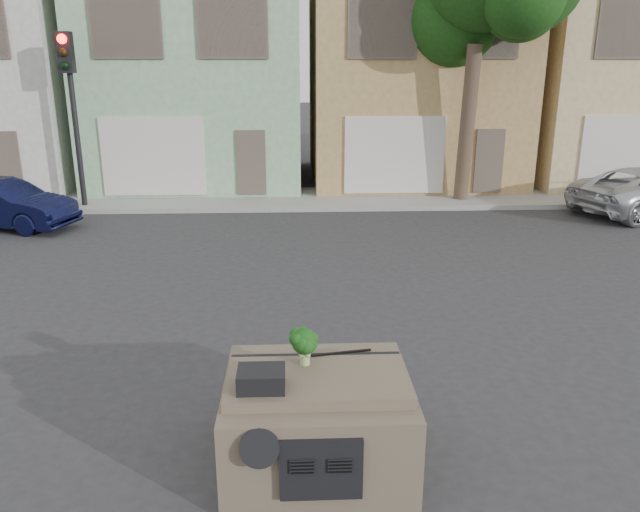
{
  "coord_description": "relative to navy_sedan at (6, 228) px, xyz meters",
  "views": [
    {
      "loc": [
        -0.23,
        -8.98,
        4.28
      ],
      "look_at": [
        0.18,
        0.5,
        1.3
      ],
      "focal_mm": 35.0,
      "sensor_mm": 36.0,
      "label": 1
    }
  ],
  "objects": [
    {
      "name": "townhouse_mint",
      "position": [
        4.46,
        6.97,
        3.77
      ],
      "size": [
        7.2,
        8.2,
        7.55
      ],
      "primitive_type": "cube",
      "color": "#8EB88E",
      "rests_on": "ground"
    },
    {
      "name": "broccoli",
      "position": [
        7.82,
        -10.39,
        1.33
      ],
      "size": [
        0.37,
        0.37,
        0.42
      ],
      "primitive_type": "cube",
      "rotation": [
        0.0,
        0.0,
        6.2
      ],
      "color": "#133B10",
      "rests_on": "car_dashboard"
    },
    {
      "name": "tree_near",
      "position": [
        12.96,
        2.27,
        4.25
      ],
      "size": [
        4.4,
        4.0,
        8.5
      ],
      "primitive_type": "cube",
      "color": "#184012",
      "rests_on": "ground"
    },
    {
      "name": "townhouse_tan",
      "position": [
        11.96,
        6.97,
        3.77
      ],
      "size": [
        7.2,
        8.2,
        7.55
      ],
      "primitive_type": "cube",
      "color": "tan",
      "rests_on": "ground"
    },
    {
      "name": "ground_plane",
      "position": [
        7.96,
        -7.53,
        0.0
      ],
      "size": [
        120.0,
        120.0,
        0.0
      ],
      "primitive_type": "plane",
      "color": "#303033",
      "rests_on": "ground"
    },
    {
      "name": "navy_sedan",
      "position": [
        0.0,
        0.0,
        0.0
      ],
      "size": [
        4.09,
        2.37,
        1.27
      ],
      "primitive_type": "imported",
      "rotation": [
        0.0,
        0.0,
        1.29
      ],
      "color": "black",
      "rests_on": "ground"
    },
    {
      "name": "sidewalk",
      "position": [
        7.96,
        2.97,
        0.07
      ],
      "size": [
        40.0,
        3.0,
        0.15
      ],
      "primitive_type": "cube",
      "color": "gray",
      "rests_on": "ground"
    },
    {
      "name": "traffic_signal",
      "position": [
        1.46,
        1.97,
        2.55
      ],
      "size": [
        0.4,
        0.4,
        5.1
      ],
      "primitive_type": "cube",
      "color": "black",
      "rests_on": "ground"
    },
    {
      "name": "wiper_arm",
      "position": [
        8.24,
        -10.15,
        1.13
      ],
      "size": [
        0.69,
        0.15,
        0.02
      ],
      "primitive_type": "cube",
      "rotation": [
        0.0,
        0.0,
        0.17
      ],
      "color": "black",
      "rests_on": "car_dashboard"
    },
    {
      "name": "instrument_hump",
      "position": [
        7.38,
        -10.88,
        1.22
      ],
      "size": [
        0.48,
        0.38,
        0.2
      ],
      "primitive_type": "cube",
      "color": "black",
      "rests_on": "car_dashboard"
    },
    {
      "name": "car_dashboard",
      "position": [
        7.96,
        -10.53,
        0.56
      ],
      "size": [
        2.0,
        1.8,
        1.12
      ],
      "primitive_type": "cube",
      "color": "brown",
      "rests_on": "ground"
    },
    {
      "name": "townhouse_beige",
      "position": [
        19.46,
        6.97,
        3.77
      ],
      "size": [
        7.2,
        8.2,
        7.55
      ],
      "primitive_type": "cube",
      "color": "#D0B581",
      "rests_on": "ground"
    }
  ]
}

